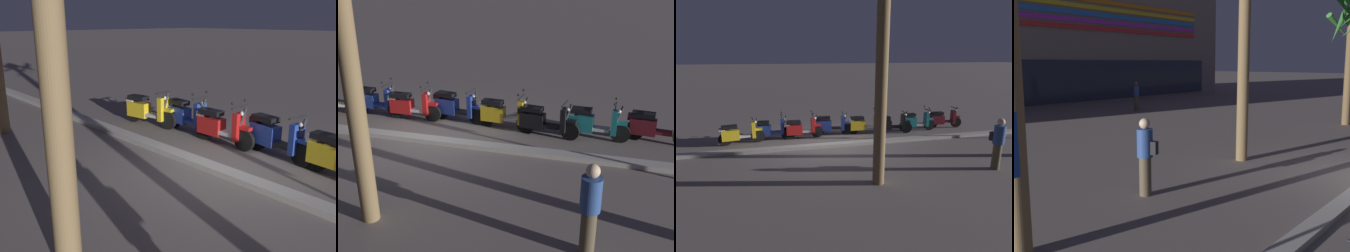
# 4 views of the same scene
# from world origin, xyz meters

# --- Properties ---
(pedestrian_window_shopping) EXTENTS (0.34, 0.34, 1.74)m
(pedestrian_window_shopping) POSITION_xyz_m (5.89, 15.06, 0.92)
(pedestrian_window_shopping) COLOR brown
(pedestrian_window_shopping) RESTS_ON ground
(pedestrian_by_palm_tree) EXTENTS (0.34, 0.46, 1.67)m
(pedestrian_by_palm_tree) POSITION_xyz_m (-4.64, 3.79, 0.89)
(pedestrian_by_palm_tree) COLOR brown
(pedestrian_by_palm_tree) RESTS_ON ground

